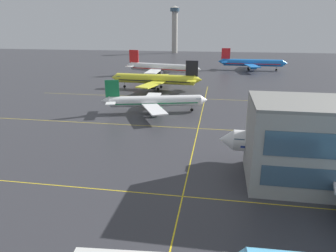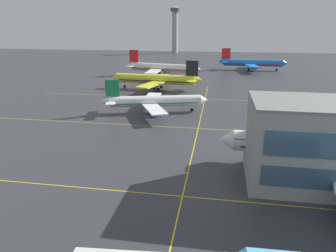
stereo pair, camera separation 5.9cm
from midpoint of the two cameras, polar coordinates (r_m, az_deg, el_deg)
airliner_second_row at (r=63.56m, az=27.94°, el=-3.51°), size 40.20×34.70×12.51m
airliner_third_row at (r=93.51m, az=-2.57°, el=4.58°), size 31.96×27.22×10.06m
airliner_far_left_stand at (r=127.79m, az=-2.24°, el=8.60°), size 38.57×33.22×11.99m
airliner_far_right_stand at (r=160.18m, az=-1.19°, el=10.68°), size 40.92×34.75×12.80m
airliner_distant_taxiway at (r=189.33m, az=15.16°, el=11.18°), size 39.33×34.04×12.26m
taxiway_markings at (r=64.30m, az=4.46°, el=-5.18°), size 124.80×147.26×0.01m
control_tower at (r=296.32m, az=1.24°, el=17.93°), size 8.82×8.82×41.23m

